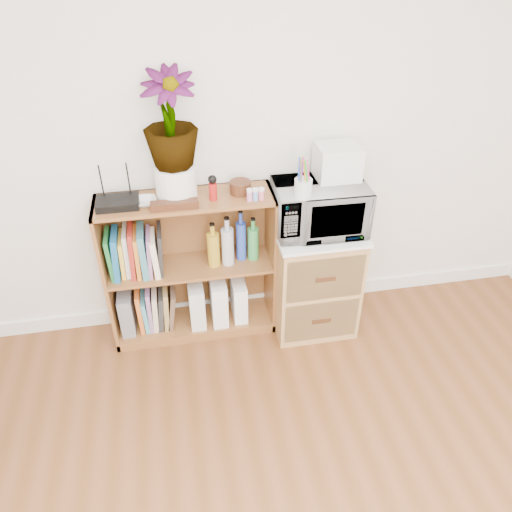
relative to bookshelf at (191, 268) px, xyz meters
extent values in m
cube|color=white|center=(0.35, 0.14, -0.42)|extent=(4.00, 0.02, 0.10)
cube|color=brown|center=(0.00, 0.00, 0.00)|extent=(1.00, 0.30, 0.95)
cube|color=#9E7542|center=(0.75, -0.08, -0.12)|extent=(0.50, 0.45, 0.70)
imported|color=silver|center=(0.75, -0.08, 0.39)|extent=(0.52, 0.36, 0.28)
cylinder|color=silver|center=(0.61, -0.20, 0.58)|extent=(0.09, 0.09, 0.10)
cube|color=silver|center=(0.86, -0.01, 0.62)|extent=(0.24, 0.20, 0.19)
cube|color=black|center=(-0.35, -0.02, 0.50)|extent=(0.22, 0.15, 0.04)
imported|color=silver|center=(-0.21, -0.03, 0.49)|extent=(0.13, 0.13, 0.03)
cylinder|color=white|center=(-0.04, 0.02, 0.57)|extent=(0.22, 0.22, 0.19)
imported|color=#2D7033|center=(-0.04, 0.02, 0.91)|extent=(0.28, 0.28, 0.50)
cube|color=#351B0E|center=(-0.06, -0.10, 0.50)|extent=(0.25, 0.06, 0.04)
cylinder|color=#A21614|center=(0.15, -0.04, 0.52)|extent=(0.04, 0.04, 0.10)
cylinder|color=#3C1E10|center=(0.31, 0.01, 0.51)|extent=(0.12, 0.12, 0.07)
cube|color=pink|center=(0.38, -0.09, 0.51)|extent=(0.12, 0.04, 0.06)
cube|color=slate|center=(-0.42, 0.00, -0.27)|extent=(0.08, 0.22, 0.28)
cube|color=silver|center=(0.01, -0.01, -0.26)|extent=(0.09, 0.24, 0.30)
cube|color=white|center=(0.15, -0.01, -0.25)|extent=(0.10, 0.24, 0.31)
cube|color=white|center=(0.28, -0.01, -0.27)|extent=(0.08, 0.21, 0.27)
cube|color=#1F7735|center=(-0.45, 0.00, 0.16)|extent=(0.03, 0.20, 0.27)
cube|color=#17588B|center=(-0.42, 0.00, 0.16)|extent=(0.05, 0.20, 0.28)
cube|color=yellow|center=(-0.38, 0.00, 0.14)|extent=(0.03, 0.20, 0.23)
cube|color=silver|center=(-0.36, 0.00, 0.16)|extent=(0.03, 0.20, 0.28)
cube|color=maroon|center=(-0.33, 0.00, 0.18)|extent=(0.04, 0.20, 0.30)
cube|color=orange|center=(-0.30, 0.00, 0.16)|extent=(0.03, 0.20, 0.27)
cube|color=teal|center=(-0.26, 0.00, 0.17)|extent=(0.04, 0.20, 0.29)
cube|color=#926293|center=(-0.23, 0.00, 0.15)|extent=(0.04, 0.20, 0.26)
cube|color=#FFE6C6|center=(-0.20, 0.00, 0.15)|extent=(0.04, 0.20, 0.25)
cube|color=black|center=(-0.17, 0.00, 0.16)|extent=(0.04, 0.20, 0.27)
cylinder|color=#B59222|center=(0.14, 0.00, 0.16)|extent=(0.07, 0.07, 0.28)
cylinder|color=#ADB5C5|center=(0.23, 0.00, 0.18)|extent=(0.07, 0.07, 0.31)
cylinder|color=#2644B1|center=(0.31, 0.00, 0.19)|extent=(0.06, 0.06, 0.32)
cylinder|color=green|center=(0.38, 0.00, 0.16)|extent=(0.07, 0.07, 0.27)
cube|color=#D46325|center=(-0.34, 0.00, -0.26)|extent=(0.03, 0.19, 0.28)
cube|color=teal|center=(-0.31, 0.00, -0.29)|extent=(0.04, 0.19, 0.23)
cube|color=#90669A|center=(-0.28, 0.00, -0.26)|extent=(0.03, 0.19, 0.30)
cube|color=beige|center=(-0.25, 0.00, -0.28)|extent=(0.04, 0.19, 0.26)
cube|color=#2A2A2A|center=(-0.21, 0.00, -0.28)|extent=(0.06, 0.19, 0.25)
cube|color=olive|center=(-0.18, 0.00, -0.27)|extent=(0.04, 0.19, 0.28)
cube|color=brown|center=(-0.14, 0.00, -0.28)|extent=(0.07, 0.19, 0.26)
camera|label=1|loc=(-0.06, -2.45, 1.78)|focal=35.00mm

